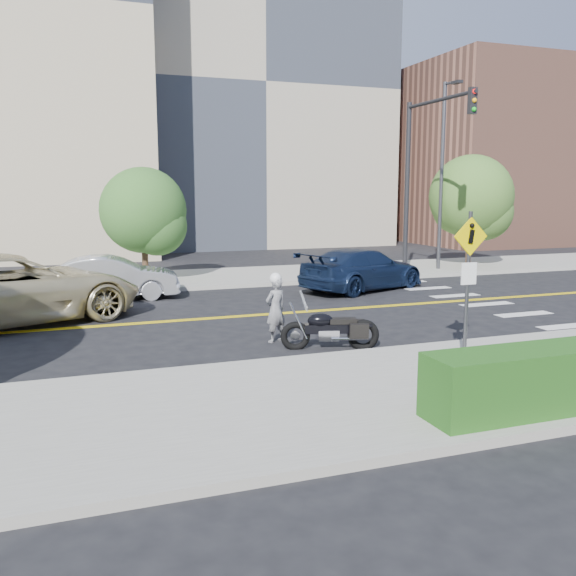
# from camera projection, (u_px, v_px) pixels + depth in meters

# --- Properties ---
(ground_plane) EXTENTS (120.00, 120.00, 0.00)m
(ground_plane) POSITION_uv_depth(u_px,v_px,m) (202.00, 319.00, 17.10)
(ground_plane) COLOR black
(ground_plane) RESTS_ON ground
(sidewalk_near) EXTENTS (60.00, 5.00, 0.15)m
(sidewalk_near) POSITION_uv_depth(u_px,v_px,m) (294.00, 402.00, 10.11)
(sidewalk_near) COLOR #9E9B91
(sidewalk_near) RESTS_ON ground_plane
(sidewalk_far) EXTENTS (60.00, 5.00, 0.15)m
(sidewalk_far) POSITION_uv_depth(u_px,v_px,m) (163.00, 280.00, 24.06)
(sidewalk_far) COLOR #9E9B91
(sidewalk_far) RESTS_ON ground_plane
(building_mid) EXTENTS (18.00, 14.00, 20.00)m
(building_mid) POSITION_uv_depth(u_px,v_px,m) (236.00, 98.00, 42.37)
(building_mid) COLOR #A39984
(building_mid) RESTS_ON ground_plane
(building_right) EXTENTS (14.00, 12.00, 12.00)m
(building_right) POSITION_uv_depth(u_px,v_px,m) (503.00, 157.00, 43.40)
(building_right) COLOR #8C5947
(building_right) RESTS_ON ground_plane
(lamp_post) EXTENTS (0.16, 0.16, 8.00)m
(lamp_post) POSITION_uv_depth(u_px,v_px,m) (442.00, 177.00, 26.48)
(lamp_post) COLOR #4C4C51
(lamp_post) RESTS_ON sidewalk_far
(traffic_light) EXTENTS (0.28, 4.50, 7.00)m
(traffic_light) POSITION_uv_depth(u_px,v_px,m) (420.00, 163.00, 24.41)
(traffic_light) COLOR black
(traffic_light) RESTS_ON sidewalk_far
(pedestrian_sign) EXTENTS (0.78, 0.08, 3.00)m
(pedestrian_sign) POSITION_uv_depth(u_px,v_px,m) (468.00, 270.00, 12.32)
(pedestrian_sign) COLOR #4C4C51
(pedestrian_sign) RESTS_ON sidewalk_near
(motorcyclist) EXTENTS (0.67, 0.56, 1.66)m
(motorcyclist) POSITION_uv_depth(u_px,v_px,m) (276.00, 308.00, 14.38)
(motorcyclist) COLOR #A9A8AD
(motorcyclist) RESTS_ON ground
(motorcycle) EXTENTS (2.27, 1.24, 1.32)m
(motorcycle) POSITION_uv_depth(u_px,v_px,m) (331.00, 320.00, 13.78)
(motorcycle) COLOR black
(motorcycle) RESTS_ON ground
(suv) EXTENTS (7.62, 5.66, 1.92)m
(suv) POSITION_uv_depth(u_px,v_px,m) (10.00, 289.00, 16.30)
(suv) COLOR beige
(suv) RESTS_ON ground
(parked_car_silver) EXTENTS (4.50, 1.96, 1.44)m
(parked_car_silver) POSITION_uv_depth(u_px,v_px,m) (112.00, 278.00, 20.18)
(parked_car_silver) COLOR #B5B6BD
(parked_car_silver) RESTS_ON ground
(parked_car_blue) EXTENTS (5.61, 3.91, 1.51)m
(parked_car_blue) POSITION_uv_depth(u_px,v_px,m) (362.00, 269.00, 22.09)
(parked_car_blue) COLOR #182749
(parked_car_blue) RESTS_ON ground
(tree_far_a) EXTENTS (3.27, 3.27, 4.47)m
(tree_far_a) POSITION_uv_depth(u_px,v_px,m) (143.00, 210.00, 23.21)
(tree_far_a) COLOR #382619
(tree_far_a) RESTS_ON ground
(tree_far_b) EXTENTS (3.77, 3.77, 5.21)m
(tree_far_b) POSITION_uv_depth(u_px,v_px,m) (471.00, 197.00, 27.67)
(tree_far_b) COLOR #382619
(tree_far_b) RESTS_ON ground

